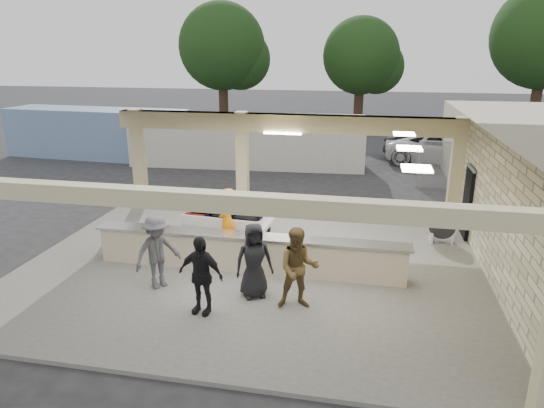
% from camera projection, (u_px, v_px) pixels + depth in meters
% --- Properties ---
extents(ground, '(120.00, 120.00, 0.00)m').
position_uv_depth(ground, '(253.00, 265.00, 13.17)').
color(ground, '#242426').
rests_on(ground, ground).
extents(pavilion, '(12.01, 10.00, 3.55)m').
position_uv_depth(pavilion, '(265.00, 211.00, 13.34)').
color(pavilion, '#615F5A').
rests_on(pavilion, ground).
extents(baggage_counter, '(8.20, 0.58, 0.98)m').
position_uv_depth(baggage_counter, '(248.00, 253.00, 12.52)').
color(baggage_counter, beige).
rests_on(baggage_counter, pavilion).
extents(luggage_cart, '(2.59, 1.75, 1.44)m').
position_uv_depth(luggage_cart, '(228.00, 215.00, 14.46)').
color(luggage_cart, white).
rests_on(luggage_cart, pavilion).
extents(drum_fan, '(0.91, 0.50, 0.96)m').
position_uv_depth(drum_fan, '(443.00, 225.00, 14.38)').
color(drum_fan, white).
rests_on(drum_fan, pavilion).
extents(baggage_handler, '(0.44, 0.71, 1.87)m').
position_uv_depth(baggage_handler, '(227.00, 221.00, 13.54)').
color(baggage_handler, orange).
rests_on(baggage_handler, pavilion).
extents(passenger_a, '(0.97, 0.58, 1.87)m').
position_uv_depth(passenger_a, '(298.00, 268.00, 10.58)').
color(passenger_a, brown).
rests_on(passenger_a, pavilion).
extents(passenger_b, '(1.08, 0.54, 1.77)m').
position_uv_depth(passenger_b, '(201.00, 275.00, 10.38)').
color(passenger_b, black).
rests_on(passenger_b, pavilion).
extents(passenger_c, '(1.05, 1.18, 1.82)m').
position_uv_depth(passenger_c, '(157.00, 252.00, 11.51)').
color(passenger_c, '#46474B').
rests_on(passenger_c, pavilion).
extents(passenger_d, '(0.94, 0.70, 1.78)m').
position_uv_depth(passenger_d, '(254.00, 260.00, 11.09)').
color(passenger_d, black).
rests_on(passenger_d, pavilion).
extents(car_white_a, '(5.75, 3.08, 1.58)m').
position_uv_depth(car_white_a, '(442.00, 148.00, 24.73)').
color(car_white_a, silver).
rests_on(car_white_a, ground).
extents(car_dark, '(4.91, 3.53, 1.55)m').
position_uv_depth(car_dark, '(432.00, 147.00, 25.18)').
color(car_dark, black).
rests_on(car_dark, ground).
extents(container_white, '(11.72, 3.00, 2.51)m').
position_uv_depth(container_white, '(247.00, 141.00, 24.24)').
color(container_white, silver).
rests_on(container_white, ground).
extents(container_blue, '(10.09, 2.97, 2.59)m').
position_uv_depth(container_blue, '(97.00, 133.00, 26.21)').
color(container_blue, '#738EB8').
rests_on(container_blue, ground).
extents(tree_left, '(6.60, 6.30, 9.00)m').
position_uv_depth(tree_left, '(227.00, 50.00, 35.48)').
color(tree_left, '#382619').
rests_on(tree_left, ground).
extents(tree_mid, '(6.00, 5.60, 8.00)m').
position_uv_depth(tree_mid, '(365.00, 59.00, 35.67)').
color(tree_mid, '#382619').
rests_on(tree_mid, ground).
extents(adjacent_building, '(6.00, 8.00, 3.20)m').
position_uv_depth(adjacent_building, '(529.00, 150.00, 20.25)').
color(adjacent_building, beige).
rests_on(adjacent_building, ground).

